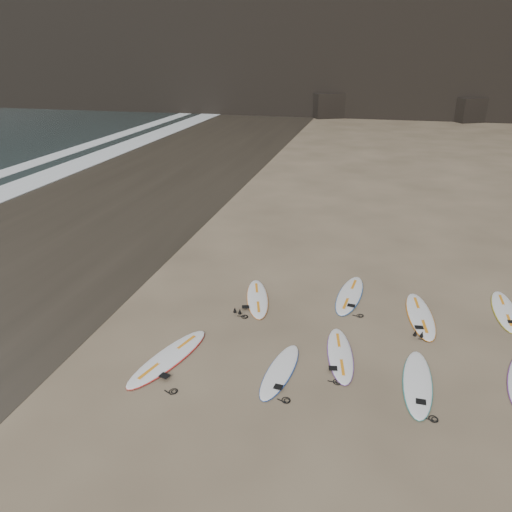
# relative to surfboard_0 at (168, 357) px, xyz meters

# --- Properties ---
(ground) EXTENTS (240.00, 240.00, 0.00)m
(ground) POSITION_rel_surfboard_0_xyz_m (4.65, 0.96, -0.05)
(ground) COLOR #897559
(ground) RESTS_ON ground
(wet_sand) EXTENTS (12.00, 200.00, 0.01)m
(wet_sand) POSITION_rel_surfboard_0_xyz_m (-8.35, 10.96, -0.05)
(wet_sand) COLOR #383026
(wet_sand) RESTS_ON ground
(surfboard_0) EXTENTS (1.44, 2.85, 0.10)m
(surfboard_0) POSITION_rel_surfboard_0_xyz_m (0.00, 0.00, 0.00)
(surfboard_0) COLOR white
(surfboard_0) RESTS_ON ground
(surfboard_1) EXTENTS (0.83, 2.32, 0.08)m
(surfboard_1) POSITION_rel_surfboard_0_xyz_m (2.68, 0.11, -0.01)
(surfboard_1) COLOR white
(surfboard_1) RESTS_ON ground
(surfboard_2) EXTENTS (0.96, 2.45, 0.09)m
(surfboard_2) POSITION_rel_surfboard_0_xyz_m (3.95, 1.10, -0.01)
(surfboard_2) COLOR white
(surfboard_2) RESTS_ON ground
(surfboard_3) EXTENTS (0.69, 2.54, 0.09)m
(surfboard_3) POSITION_rel_surfboard_0_xyz_m (5.70, 0.39, -0.00)
(surfboard_3) COLOR white
(surfboard_3) RESTS_ON ground
(surfboard_5) EXTENTS (1.24, 2.53, 0.09)m
(surfboard_5) POSITION_rel_surfboard_0_xyz_m (1.35, 3.45, -0.01)
(surfboard_5) COLOR white
(surfboard_5) RESTS_ON ground
(surfboard_6) EXTENTS (0.94, 2.72, 0.10)m
(surfboard_6) POSITION_rel_surfboard_0_xyz_m (3.97, 4.30, -0.00)
(surfboard_6) COLOR white
(surfboard_6) RESTS_ON ground
(surfboard_7) EXTENTS (0.91, 2.72, 0.10)m
(surfboard_7) POSITION_rel_surfboard_0_xyz_m (5.94, 3.51, -0.00)
(surfboard_7) COLOR white
(surfboard_7) RESTS_ON ground
(surfboard_8) EXTENTS (0.69, 2.52, 0.09)m
(surfboard_8) POSITION_rel_surfboard_0_xyz_m (8.26, 4.34, -0.00)
(surfboard_8) COLOR white
(surfboard_8) RESTS_ON ground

